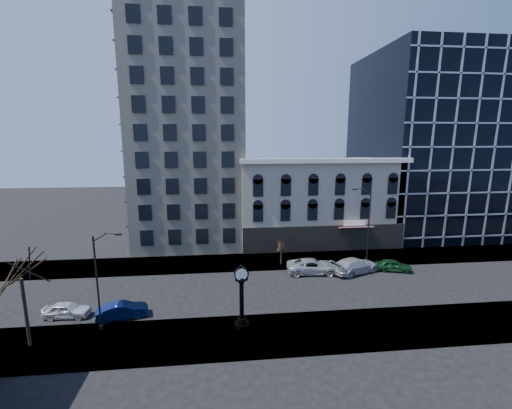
{
  "coord_description": "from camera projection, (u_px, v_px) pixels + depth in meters",
  "views": [
    {
      "loc": [
        -1.82,
        -31.89,
        14.93
      ],
      "look_at": [
        2.0,
        4.0,
        8.0
      ],
      "focal_mm": 24.0,
      "sensor_mm": 36.0,
      "label": 1
    }
  ],
  "objects": [
    {
      "name": "victorian_row",
      "position": [
        316.0,
        201.0,
        49.78
      ],
      "size": [
        22.6,
        11.19,
        12.5
      ],
      "color": "#ACA18D",
      "rests_on": "ground"
    },
    {
      "name": "glass_office",
      "position": [
        429.0,
        145.0,
        55.24
      ],
      "size": [
        20.0,
        20.15,
        28.0
      ],
      "color": "black",
      "rests_on": "ground"
    },
    {
      "name": "car_far_a",
      "position": [
        313.0,
        266.0,
        38.57
      ],
      "size": [
        5.97,
        3.07,
        1.61
      ],
      "primitive_type": "imported",
      "rotation": [
        0.0,
        0.0,
        1.5
      ],
      "color": "#A5A8AD",
      "rests_on": "ground"
    },
    {
      "name": "sidewalk_near",
      "position": [
        247.0,
        335.0,
        26.32
      ],
      "size": [
        160.0,
        6.0,
        0.12
      ],
      "primitive_type": "cube",
      "color": "gray",
      "rests_on": "ground"
    },
    {
      "name": "street_lamp_far",
      "position": [
        364.0,
        205.0,
        41.0
      ],
      "size": [
        2.37,
        0.74,
        9.25
      ],
      "rotation": [
        0.0,
        0.0,
        2.94
      ],
      "color": "black",
      "rests_on": "sidewalk_far"
    },
    {
      "name": "bare_tree_near",
      "position": [
        19.0,
        263.0,
        23.79
      ],
      "size": [
        4.85,
        4.85,
        8.32
      ],
      "color": "#302518",
      "rests_on": "sidewalk_near"
    },
    {
      "name": "car_far_c",
      "position": [
        393.0,
        265.0,
        39.22
      ],
      "size": [
        4.22,
        2.68,
        1.34
      ],
      "primitive_type": "imported",
      "rotation": [
        0.0,
        0.0,
        1.27
      ],
      "color": "#143F1E",
      "rests_on": "ground"
    },
    {
      "name": "street_clock",
      "position": [
        242.0,
        299.0,
        27.04
      ],
      "size": [
        1.19,
        1.19,
        5.23
      ],
      "rotation": [
        0.0,
        0.0,
        0.13
      ],
      "color": "black",
      "rests_on": "sidewalk_near"
    },
    {
      "name": "sidewalk_far",
      "position": [
        236.0,
        262.0,
        41.94
      ],
      "size": [
        160.0,
        6.0,
        0.12
      ],
      "primitive_type": "cube",
      "color": "gray",
      "rests_on": "ground"
    },
    {
      "name": "car_far_b",
      "position": [
        355.0,
        265.0,
        38.71
      ],
      "size": [
        6.31,
        4.4,
        1.7
      ],
      "primitive_type": "imported",
      "rotation": [
        0.0,
        0.0,
        1.96
      ],
      "color": "#A5A8AD",
      "rests_on": "ground"
    },
    {
      "name": "bare_tree_far",
      "position": [
        281.0,
        242.0,
        40.75
      ],
      "size": [
        2.1,
        2.1,
        3.61
      ],
      "color": "#302518",
      "rests_on": "sidewalk_far"
    },
    {
      "name": "street_lamp_near",
      "position": [
        103.0,
        256.0,
        25.95
      ],
      "size": [
        2.09,
        0.4,
        8.07
      ],
      "rotation": [
        0.0,
        0.0,
        -0.07
      ],
      "color": "black",
      "rests_on": "sidewalk_near"
    },
    {
      "name": "cream_tower",
      "position": [
        188.0,
        107.0,
        48.31
      ],
      "size": [
        15.9,
        15.4,
        42.5
      ],
      "color": "beige",
      "rests_on": "ground"
    },
    {
      "name": "car_near_a",
      "position": [
        67.0,
        310.0,
        29.04
      ],
      "size": [
        3.9,
        1.76,
        1.3
      ],
      "primitive_type": "imported",
      "rotation": [
        0.0,
        0.0,
        1.51
      ],
      "color": "silver",
      "rests_on": "ground"
    },
    {
      "name": "car_near_b",
      "position": [
        122.0,
        310.0,
        28.88
      ],
      "size": [
        4.39,
        2.45,
        1.37
      ],
      "primitive_type": "imported",
      "rotation": [
        0.0,
        0.0,
        1.82
      ],
      "color": "#0C194C",
      "rests_on": "ground"
    },
    {
      "name": "ground",
      "position": [
        240.0,
        291.0,
        34.14
      ],
      "size": [
        160.0,
        160.0,
        0.0
      ],
      "primitive_type": "plane",
      "color": "black",
      "rests_on": "ground"
    }
  ]
}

